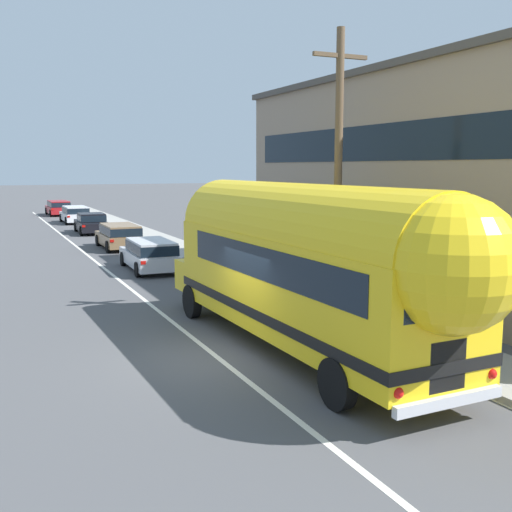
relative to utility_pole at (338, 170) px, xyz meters
name	(u,v)px	position (x,y,z in m)	size (l,w,h in m)	color
ground_plane	(218,358)	(-4.84, -2.54, -4.42)	(300.00, 300.00, 0.00)	#4C4C4F
lane_markings	(157,273)	(-3.02, 9.46, -4.42)	(4.08, 80.00, 0.01)	silver
sidewalk_slab	(244,273)	(0.19, 7.46, -4.35)	(2.18, 90.00, 0.15)	#9E9B93
utility_pole	(338,170)	(0.00, 0.00, 0.00)	(1.80, 0.24, 8.50)	brown
painted_bus	(310,262)	(-2.84, -3.35, -2.12)	(2.83, 12.37, 4.12)	yellow
car_lead	(150,253)	(-3.11, 10.20, -3.64)	(1.99, 4.67, 1.37)	silver
car_second	(119,235)	(-2.79, 17.98, -3.63)	(2.00, 4.52, 1.37)	olive
car_third	(91,222)	(-2.80, 26.91, -3.69)	(2.08, 4.58, 1.37)	black
car_fourth	(75,213)	(-2.71, 35.14, -3.64)	(1.99, 4.59, 1.37)	white
car_fifth	(58,207)	(-2.96, 44.04, -3.63)	(2.01, 4.79, 1.37)	#A5191E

